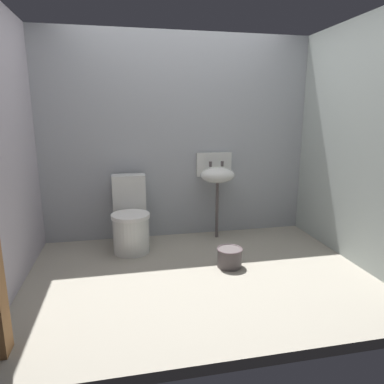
% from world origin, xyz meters
% --- Properties ---
extents(ground_plane, '(3.48, 2.44, 0.08)m').
position_xyz_m(ground_plane, '(0.00, 0.00, -0.04)').
color(ground_plane, gray).
extents(wall_back, '(3.48, 0.10, 2.31)m').
position_xyz_m(wall_back, '(0.00, 1.07, 1.16)').
color(wall_back, '#999EA4').
rests_on(wall_back, ground).
extents(wall_left, '(0.10, 2.24, 2.31)m').
position_xyz_m(wall_left, '(-1.59, 0.10, 1.16)').
color(wall_left, '#A19AA5').
rests_on(wall_left, ground).
extents(wall_right, '(0.10, 2.24, 2.31)m').
position_xyz_m(wall_right, '(1.59, 0.10, 1.16)').
color(wall_right, '#9AA39E').
rests_on(wall_right, ground).
extents(toilet_near_wall, '(0.40, 0.59, 0.78)m').
position_xyz_m(toilet_near_wall, '(-0.59, 0.67, 0.32)').
color(toilet_near_wall, silver).
rests_on(toilet_near_wall, ground).
extents(sink, '(0.42, 0.34, 0.99)m').
position_xyz_m(sink, '(0.42, 0.86, 0.75)').
color(sink, '#514949').
rests_on(sink, ground).
extents(bucket, '(0.25, 0.25, 0.19)m').
position_xyz_m(bucket, '(0.32, 0.02, 0.10)').
color(bucket, '#514949').
rests_on(bucket, ground).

